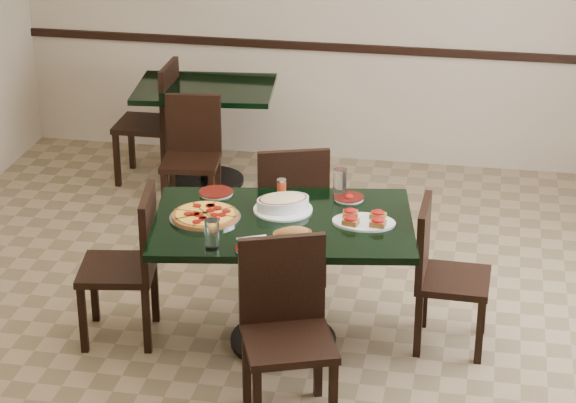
% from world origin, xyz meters
% --- Properties ---
extents(floor, '(5.50, 5.50, 0.00)m').
position_xyz_m(floor, '(0.00, 0.00, 0.00)').
color(floor, '#806849').
rests_on(floor, ground).
extents(room_shell, '(5.50, 5.50, 5.50)m').
position_xyz_m(room_shell, '(1.02, 1.73, 1.17)').
color(room_shell, silver).
rests_on(room_shell, floor).
extents(main_table, '(1.50, 1.10, 0.75)m').
position_xyz_m(main_table, '(0.08, -0.11, 0.57)').
color(main_table, black).
rests_on(main_table, floor).
extents(back_table, '(1.06, 0.82, 0.75)m').
position_xyz_m(back_table, '(-0.91, 2.07, 0.52)').
color(back_table, black).
rests_on(back_table, floor).
extents(chair_far, '(0.54, 0.54, 0.91)m').
position_xyz_m(chair_far, '(-0.01, 0.61, 0.51)').
color(chair_far, black).
rests_on(chair_far, floor).
extents(chair_near, '(0.55, 0.55, 0.92)m').
position_xyz_m(chair_near, '(0.22, -0.76, 0.51)').
color(chair_near, black).
rests_on(chair_near, floor).
extents(chair_right, '(0.40, 0.40, 0.84)m').
position_xyz_m(chair_right, '(0.92, 0.04, 0.46)').
color(chair_right, black).
rests_on(chair_right, floor).
extents(chair_left, '(0.47, 0.47, 0.87)m').
position_xyz_m(chair_left, '(-0.75, -0.19, 0.49)').
color(chair_left, black).
rests_on(chair_left, floor).
extents(back_chair_near, '(0.42, 0.42, 0.82)m').
position_xyz_m(back_chair_near, '(-0.88, 1.56, 0.46)').
color(back_chair_near, black).
rests_on(back_chair_near, floor).
extents(back_chair_left, '(0.43, 0.43, 0.90)m').
position_xyz_m(back_chair_left, '(-1.28, 2.06, 0.50)').
color(back_chair_left, black).
rests_on(back_chair_left, floor).
extents(pepperoni_pizza, '(0.38, 0.38, 0.04)m').
position_xyz_m(pepperoni_pizza, '(-0.33, -0.17, 0.77)').
color(pepperoni_pizza, '#BBBCC2').
rests_on(pepperoni_pizza, main_table).
extents(lasagna_casserole, '(0.34, 0.32, 0.09)m').
position_xyz_m(lasagna_casserole, '(0.06, 0.01, 0.80)').
color(lasagna_casserole, silver).
rests_on(lasagna_casserole, main_table).
extents(bread_basket, '(0.24, 0.21, 0.09)m').
position_xyz_m(bread_basket, '(0.18, -0.38, 0.79)').
color(bread_basket, brown).
rests_on(bread_basket, main_table).
extents(bruschetta_platter, '(0.34, 0.23, 0.05)m').
position_xyz_m(bruschetta_platter, '(0.51, -0.07, 0.77)').
color(bruschetta_platter, silver).
rests_on(bruschetta_platter, main_table).
extents(side_plate_near, '(0.16, 0.16, 0.02)m').
position_xyz_m(side_plate_near, '(-0.01, -0.49, 0.76)').
color(side_plate_near, silver).
rests_on(side_plate_near, main_table).
extents(side_plate_far_r, '(0.17, 0.17, 0.03)m').
position_xyz_m(side_plate_far_r, '(0.39, 0.23, 0.76)').
color(side_plate_far_r, silver).
rests_on(side_plate_far_r, main_table).
extents(side_plate_far_l, '(0.19, 0.19, 0.02)m').
position_xyz_m(side_plate_far_l, '(-0.35, 0.17, 0.76)').
color(side_plate_far_l, silver).
rests_on(side_plate_far_l, main_table).
extents(napkin_setting, '(0.21, 0.21, 0.01)m').
position_xyz_m(napkin_setting, '(-0.00, -0.42, 0.75)').
color(napkin_setting, white).
rests_on(napkin_setting, main_table).
extents(water_glass_a, '(0.08, 0.08, 0.16)m').
position_xyz_m(water_glass_a, '(0.33, 0.26, 0.83)').
color(water_glass_a, white).
rests_on(water_glass_a, main_table).
extents(water_glass_b, '(0.07, 0.07, 0.16)m').
position_xyz_m(water_glass_b, '(-0.20, -0.52, 0.83)').
color(water_glass_b, white).
rests_on(water_glass_b, main_table).
extents(pepper_shaker, '(0.05, 0.05, 0.09)m').
position_xyz_m(pepper_shaker, '(0.01, 0.23, 0.80)').
color(pepper_shaker, red).
rests_on(pepper_shaker, main_table).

